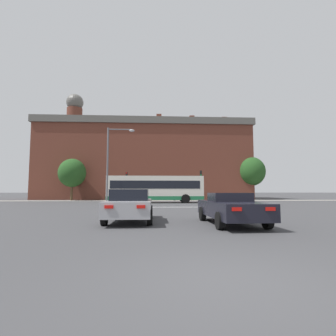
# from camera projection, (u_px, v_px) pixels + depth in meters

# --- Properties ---
(ground_plane) EXTENTS (400.00, 400.00, 0.00)m
(ground_plane) POSITION_uv_depth(u_px,v_px,m) (227.00, 281.00, 4.01)
(ground_plane) COLOR #3D3D3F
(stop_line_strip) EXTENTS (8.07, 0.30, 0.01)m
(stop_line_strip) POSITION_uv_depth(u_px,v_px,m) (167.00, 207.00, 22.18)
(stop_line_strip) COLOR silver
(stop_line_strip) RESTS_ON ground_plane
(far_pavement) EXTENTS (68.97, 2.50, 0.01)m
(far_pavement) POSITION_uv_depth(u_px,v_px,m) (161.00, 201.00, 37.18)
(far_pavement) COLOR gray
(far_pavement) RESTS_ON ground_plane
(brick_civic_building) EXTENTS (35.84, 12.82, 18.89)m
(brick_civic_building) POSITION_uv_depth(u_px,v_px,m) (145.00, 161.00, 47.24)
(brick_civic_building) COLOR brown
(brick_civic_building) RESTS_ON ground_plane
(car_saloon_left) EXTENTS (2.05, 4.78, 1.45)m
(car_saloon_left) POSITION_uv_depth(u_px,v_px,m) (130.00, 205.00, 11.98)
(car_saloon_left) COLOR #9E9EA3
(car_saloon_left) RESTS_ON ground_plane
(car_roadster_right) EXTENTS (2.08, 4.76, 1.30)m
(car_roadster_right) POSITION_uv_depth(u_px,v_px,m) (231.00, 208.00, 10.89)
(car_roadster_right) COLOR black
(car_roadster_right) RESTS_ON ground_plane
(bus_crossing_lead) EXTENTS (10.99, 2.64, 3.08)m
(bus_crossing_lead) POSITION_uv_depth(u_px,v_px,m) (155.00, 189.00, 30.45)
(bus_crossing_lead) COLOR silver
(bus_crossing_lead) RESTS_ON ground_plane
(traffic_light_far_right) EXTENTS (0.26, 0.31, 4.27)m
(traffic_light_far_right) POSITION_uv_depth(u_px,v_px,m) (201.00, 180.00, 37.12)
(traffic_light_far_right) COLOR slate
(traffic_light_far_right) RESTS_ON ground_plane
(traffic_light_far_left) EXTENTS (0.26, 0.31, 4.00)m
(traffic_light_far_left) POSITION_uv_depth(u_px,v_px,m) (127.00, 181.00, 36.41)
(traffic_light_far_left) COLOR slate
(traffic_light_far_left) RESTS_ON ground_plane
(street_lamp_junction) EXTENTS (2.52, 0.36, 7.25)m
(street_lamp_junction) POSITION_uv_depth(u_px,v_px,m) (112.00, 157.00, 24.16)
(street_lamp_junction) COLOR slate
(street_lamp_junction) RESTS_ON ground_plane
(pedestrian_waiting) EXTENTS (0.37, 0.46, 1.76)m
(pedestrian_waiting) POSITION_uv_depth(u_px,v_px,m) (191.00, 193.00, 37.65)
(pedestrian_waiting) COLOR brown
(pedestrian_waiting) RESTS_ON ground_plane
(pedestrian_walking_east) EXTENTS (0.42, 0.25, 1.70)m
(pedestrian_walking_east) POSITION_uv_depth(u_px,v_px,m) (174.00, 194.00, 37.39)
(pedestrian_walking_east) COLOR black
(pedestrian_walking_east) RESTS_ON ground_plane
(tree_by_building) EXTENTS (4.48, 4.48, 6.90)m
(tree_by_building) POSITION_uv_depth(u_px,v_px,m) (251.00, 171.00, 42.59)
(tree_by_building) COLOR #4C3823
(tree_by_building) RESTS_ON ground_plane
(tree_kerbside) EXTENTS (3.95, 3.95, 6.08)m
(tree_kerbside) POSITION_uv_depth(u_px,v_px,m) (72.00, 173.00, 38.28)
(tree_kerbside) COLOR #4C3823
(tree_kerbside) RESTS_ON ground_plane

